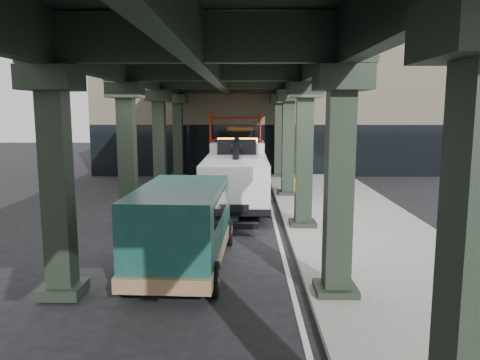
{
  "coord_description": "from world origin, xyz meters",
  "views": [
    {
      "loc": [
        0.62,
        -13.8,
        4.11
      ],
      "look_at": [
        0.43,
        2.2,
        1.7
      ],
      "focal_mm": 35.0,
      "sensor_mm": 36.0,
      "label": 1
    }
  ],
  "objects": [
    {
      "name": "building",
      "position": [
        2.0,
        20.0,
        4.0
      ],
      "size": [
        22.0,
        10.0,
        8.0
      ],
      "primitive_type": "cube",
      "color": "#C6B793",
      "rests_on": "ground"
    },
    {
      "name": "towed_van",
      "position": [
        -0.98,
        -2.16,
        1.19
      ],
      "size": [
        2.41,
        5.57,
        2.22
      ],
      "rotation": [
        0.0,
        0.0,
        -0.04
      ],
      "color": "#103C36",
      "rests_on": "ground"
    },
    {
      "name": "tow_truck",
      "position": [
        0.23,
        6.44,
        1.43
      ],
      "size": [
        2.76,
        8.97,
        2.93
      ],
      "rotation": [
        0.0,
        0.0,
        -0.0
      ],
      "color": "black",
      "rests_on": "ground"
    },
    {
      "name": "lane_stripe",
      "position": [
        1.7,
        2.0,
        0.01
      ],
      "size": [
        0.12,
        38.0,
        0.01
      ],
      "primitive_type": "cube",
      "color": "silver",
      "rests_on": "ground"
    },
    {
      "name": "scaffolding",
      "position": [
        0.0,
        14.64,
        2.11
      ],
      "size": [
        3.08,
        0.88,
        4.0
      ],
      "color": "red",
      "rests_on": "ground"
    },
    {
      "name": "viaduct",
      "position": [
        -0.4,
        2.0,
        5.46
      ],
      "size": [
        7.4,
        32.0,
        6.4
      ],
      "color": "black",
      "rests_on": "ground"
    },
    {
      "name": "ground",
      "position": [
        0.0,
        0.0,
        0.0
      ],
      "size": [
        90.0,
        90.0,
        0.0
      ],
      "primitive_type": "plane",
      "color": "black",
      "rests_on": "ground"
    },
    {
      "name": "sidewalk",
      "position": [
        4.5,
        2.0,
        0.07
      ],
      "size": [
        5.0,
        40.0,
        0.15
      ],
      "primitive_type": "cube",
      "color": "gray",
      "rests_on": "ground"
    }
  ]
}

